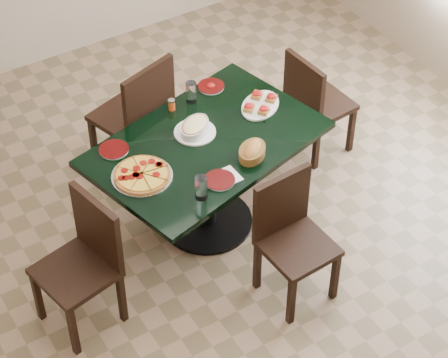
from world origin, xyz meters
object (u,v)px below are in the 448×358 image
chair_left (85,257)px  bread_basket (252,151)px  lasagna_casserole (195,127)px  chair_far (139,112)px  main_table (206,162)px  bruschetta_platter (260,104)px  pepperoni_pizza (142,175)px  chair_right (313,100)px  chair_near (290,232)px

chair_left → bread_basket: (1.20, 0.03, 0.28)m
lasagna_casserole → chair_far: bearing=67.4°
chair_far → bread_basket: size_ratio=3.57×
main_table → bruschetta_platter: bearing=-0.5°
pepperoni_pizza → bread_basket: (0.69, -0.19, 0.02)m
chair_right → bruschetta_platter: chair_right is taller
chair_right → bruschetta_platter: bearing=98.6°
chair_near → chair_left: bearing=155.4°
chair_far → chair_right: size_ratio=1.14×
bread_basket → chair_near: bearing=-128.4°
chair_left → main_table: bearing=94.3°
bread_basket → bruschetta_platter: (0.32, 0.39, -0.02)m
pepperoni_pizza → chair_far: bearing=64.9°
main_table → bruschetta_platter: size_ratio=4.04×
main_table → chair_far: bearing=86.5°
chair_right → chair_left: 2.15m
chair_near → lasagna_casserole: 0.93m
main_table → lasagna_casserole: bearing=83.7°
chair_far → bruschetta_platter: 0.89m
chair_left → bread_basket: bearing=79.2°
chair_left → bruschetta_platter: (1.52, 0.42, 0.26)m
main_table → chair_near: bearing=-91.9°
chair_left → lasagna_casserole: (1.00, 0.41, 0.28)m
pepperoni_pizza → bruschetta_platter: 1.03m
chair_far → bread_basket: (0.32, -0.98, 0.23)m
chair_right → lasagna_casserole: 1.13m
lasagna_casserole → chair_near: bearing=-112.1°
bruschetta_platter → lasagna_casserole: bearing=147.3°
chair_right → lasagna_casserole: bearing=92.9°
main_table → chair_near: chair_near is taller
bread_basket → bruschetta_platter: bearing=14.9°
chair_near → chair_left: (-1.18, 0.45, 0.02)m
lasagna_casserole → bread_basket: bread_basket is taller
chair_near → chair_right: chair_near is taller
chair_left → lasagna_casserole: bearing=100.2°
bread_basket → pepperoni_pizza: bearing=128.6°
bread_basket → chair_left: bearing=145.1°
chair_left → pepperoni_pizza: chair_left is taller
chair_left → pepperoni_pizza: bearing=100.7°
main_table → chair_right: size_ratio=1.92×
pepperoni_pizza → lasagna_casserole: 0.53m
chair_left → bread_basket: size_ratio=3.31×
chair_right → pepperoni_pizza: chair_right is taller
lasagna_casserole → bread_basket: (0.20, -0.38, -0.01)m
chair_right → chair_near: bearing=133.7°
pepperoni_pizza → lasagna_casserole: lasagna_casserole is taller
chair_far → chair_near: 1.49m
main_table → lasagna_casserole: (-0.02, 0.11, 0.23)m
lasagna_casserole → bruschetta_platter: size_ratio=0.71×
chair_left → bruschetta_platter: bearing=93.4°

